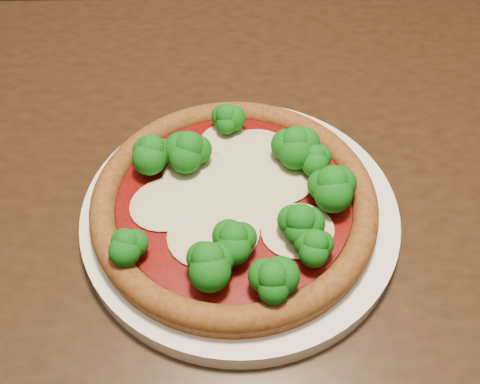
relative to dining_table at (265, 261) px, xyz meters
name	(u,v)px	position (x,y,z in m)	size (l,w,h in m)	color
dining_table	(265,261)	(0.00, 0.00, 0.00)	(1.38, 1.14, 0.75)	black
plate	(240,213)	(-0.03, -0.01, 0.11)	(0.29, 0.29, 0.02)	white
pizza	(238,199)	(-0.04, -0.01, 0.14)	(0.26, 0.26, 0.06)	brown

